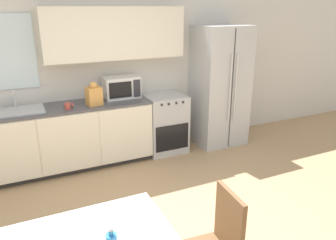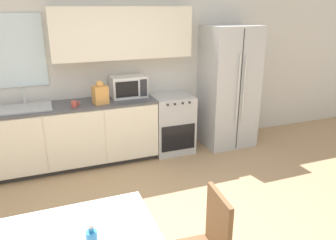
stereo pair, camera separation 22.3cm
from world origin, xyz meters
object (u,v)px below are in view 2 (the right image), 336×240
at_px(microwave, 129,87).
at_px(coffee_mug, 75,104).
at_px(oven_range, 171,123).
at_px(refrigerator, 228,87).

relative_size(microwave, coffee_mug, 4.55).
distance_m(oven_range, refrigerator, 1.09).
distance_m(oven_range, microwave, 0.89).
bearing_deg(coffee_mug, microwave, 17.75).
relative_size(oven_range, coffee_mug, 8.03).
relative_size(oven_range, microwave, 1.76).
bearing_deg(microwave, coffee_mug, -162.25).
bearing_deg(coffee_mug, refrigerator, 2.48).
distance_m(refrigerator, coffee_mug, 2.40).
relative_size(oven_range, refrigerator, 0.47).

